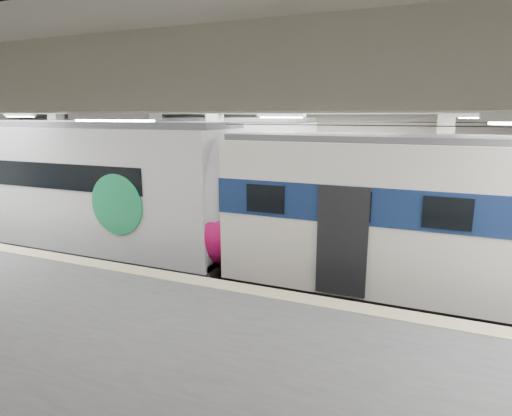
% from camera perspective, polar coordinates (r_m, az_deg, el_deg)
% --- Properties ---
extents(station_hall, '(36.00, 24.00, 5.75)m').
position_cam_1_polar(station_hall, '(11.03, -3.19, 3.30)').
color(station_hall, black).
rests_on(station_hall, ground).
extents(modern_emu, '(14.90, 3.07, 4.75)m').
position_cam_1_polar(modern_emu, '(16.29, -21.15, 2.18)').
color(modern_emu, silver).
rests_on(modern_emu, ground).
extents(older_rer, '(13.56, 2.99, 4.47)m').
position_cam_1_polar(older_rer, '(11.91, 28.84, -1.98)').
color(older_rer, silver).
rests_on(older_rer, ground).
extents(far_train, '(15.33, 3.31, 4.83)m').
position_cam_1_polar(far_train, '(21.28, -13.55, 5.32)').
color(far_train, silver).
rests_on(far_train, ground).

